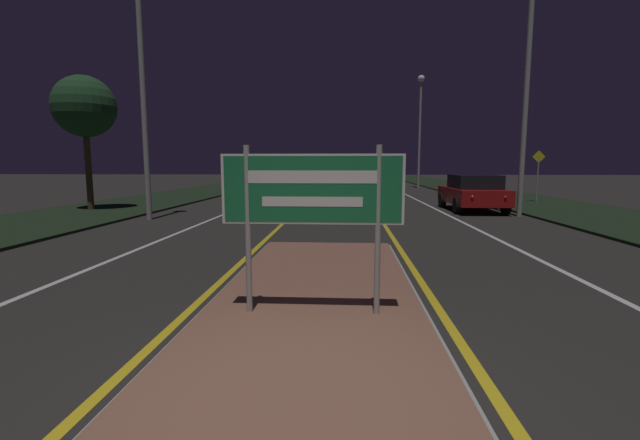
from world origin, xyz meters
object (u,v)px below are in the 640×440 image
at_px(car_receding_0, 473,192).
at_px(car_approaching_0, 279,189).
at_px(streetlight_left_near, 140,36).
at_px(car_receding_1, 375,182).
at_px(warning_sign, 538,171).
at_px(streetlight_right_far, 420,115).
at_px(streetlight_right_near, 531,11).
at_px(highway_sign, 312,197).
at_px(car_receding_2, 369,177).

bearing_deg(car_receding_0, car_approaching_0, 174.27).
xyz_separation_m(streetlight_left_near, car_receding_1, (8.65, 14.24, -5.24)).
height_order(streetlight_left_near, warning_sign, streetlight_left_near).
distance_m(car_approaching_0, warning_sign, 12.55).
distance_m(streetlight_right_far, warning_sign, 14.59).
bearing_deg(car_receding_1, streetlight_right_near, -70.95).
height_order(highway_sign, warning_sign, warning_sign).
distance_m(highway_sign, car_receding_0, 13.92).
height_order(highway_sign, car_receding_0, highway_sign).
height_order(car_receding_1, car_approaching_0, car_approaching_0).
bearing_deg(streetlight_right_far, streetlight_left_near, -121.07).
bearing_deg(car_approaching_0, highway_sign, -79.57).
height_order(streetlight_right_near, car_receding_0, streetlight_right_near).
distance_m(car_receding_1, car_receding_2, 9.31).
distance_m(highway_sign, streetlight_left_near, 12.04).
bearing_deg(warning_sign, car_receding_2, 114.06).
bearing_deg(car_receding_1, warning_sign, -43.51).
xyz_separation_m(car_receding_2, car_approaching_0, (-4.91, -19.20, 0.03)).
distance_m(streetlight_left_near, streetlight_right_near, 13.14).
bearing_deg(warning_sign, highway_sign, -120.43).
height_order(car_receding_2, car_approaching_0, car_approaching_0).
bearing_deg(car_receding_1, streetlight_right_far, 59.39).
relative_size(car_receding_2, car_approaching_0, 1.00).
xyz_separation_m(highway_sign, car_approaching_0, (-2.49, 13.55, -0.69)).
distance_m(streetlight_right_near, car_receding_1, 14.71).
relative_size(highway_sign, streetlight_right_near, 0.21).
xyz_separation_m(car_receding_2, warning_sign, (7.27, -16.28, 0.79)).
bearing_deg(car_receding_2, highway_sign, -94.21).
relative_size(streetlight_right_near, car_receding_2, 2.33).
bearing_deg(highway_sign, car_receding_1, 84.29).
bearing_deg(highway_sign, car_approaching_0, 100.43).
height_order(streetlight_right_far, warning_sign, streetlight_right_far).
bearing_deg(car_approaching_0, streetlight_right_near, -16.21).
bearing_deg(streetlight_right_far, warning_sign, -75.68).
distance_m(car_receding_0, car_receding_2, 20.25).
bearing_deg(streetlight_left_near, streetlight_right_far, 58.93).
bearing_deg(car_receding_0, streetlight_right_far, 87.70).
height_order(streetlight_left_near, car_receding_2, streetlight_left_near).
bearing_deg(streetlight_right_near, car_receding_1, 109.05).
distance_m(streetlight_right_far, car_receding_0, 18.00).
distance_m(streetlight_right_near, streetlight_right_far, 19.18).
xyz_separation_m(car_receding_1, car_receding_2, (0.07, 9.31, 0.00)).
xyz_separation_m(streetlight_left_near, streetlight_right_far, (12.54, 20.81, -0.22)).
height_order(highway_sign, car_approaching_0, highway_sign).
distance_m(highway_sign, streetlight_right_near, 13.94).
xyz_separation_m(car_receding_0, car_receding_1, (-3.19, 10.70, 0.01)).
xyz_separation_m(car_receding_0, warning_sign, (4.15, 3.73, 0.80)).
xyz_separation_m(streetlight_right_far, warning_sign, (3.45, -13.53, -4.23)).
relative_size(highway_sign, car_receding_1, 0.44).
bearing_deg(warning_sign, car_receding_0, -137.99).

